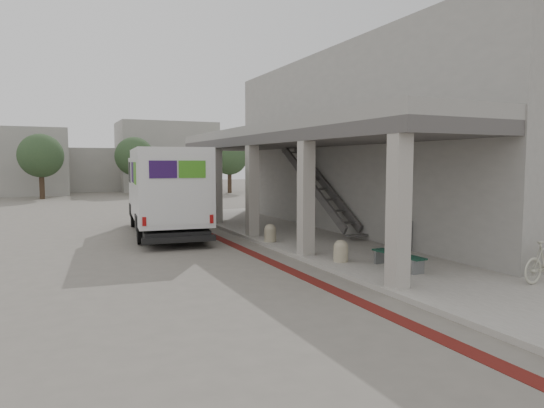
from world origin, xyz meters
name	(u,v)px	position (x,y,z in m)	size (l,w,h in m)	color
ground	(243,269)	(0.00, 0.00, 0.00)	(120.00, 120.00, 0.00)	#69635A
bike_lane_stripe	(250,252)	(1.00, 2.00, 0.01)	(0.35, 40.00, 0.01)	#591611
sidewalk	(371,254)	(4.00, 0.00, 0.06)	(4.40, 28.00, 0.12)	gray
transit_building	(363,145)	(6.83, 4.50, 3.40)	(7.60, 17.00, 7.00)	gray
distant_backdrop	(69,162)	(-2.84, 35.89, 2.70)	(28.00, 10.00, 6.50)	gray
tree_left	(41,156)	(-5.00, 28.00, 3.18)	(3.20, 3.20, 4.80)	#38281C
tree_mid	(134,157)	(2.00, 30.00, 3.18)	(3.20, 3.20, 4.80)	#38281C
tree_right	(229,157)	(10.00, 29.00, 3.18)	(3.20, 3.20, 4.80)	#38281C
fedex_truck	(165,189)	(-0.50, 6.81, 1.71)	(3.07, 7.72, 3.21)	black
bench	(398,258)	(3.29, -2.07, 0.39)	(0.43, 1.63, 0.38)	slate
bollard_near	(341,251)	(2.47, -0.76, 0.41)	(0.38, 0.38, 0.58)	tan
bollard_far	(270,233)	(2.10, 2.94, 0.41)	(0.39, 0.39, 0.59)	gray
utility_cabinet	(402,235)	(5.00, -0.14, 0.57)	(0.40, 0.54, 0.90)	slate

